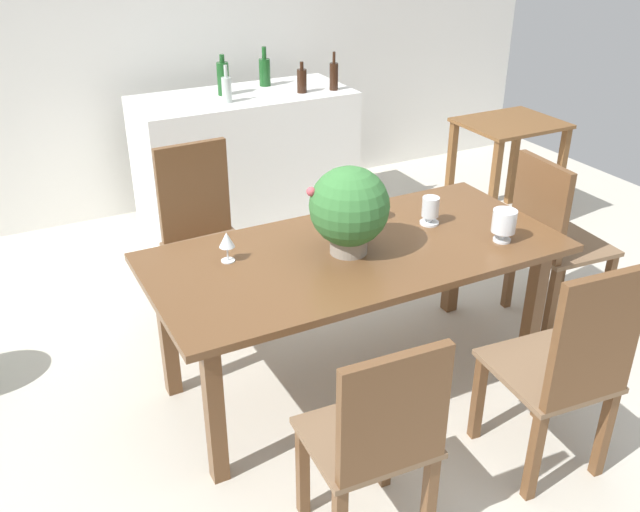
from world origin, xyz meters
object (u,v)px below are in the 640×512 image
crystal_vase_right (504,222)px  wine_bottle_green (265,71)px  chair_far_left (203,228)px  chair_near_left (379,438)px  side_table (508,146)px  chair_near_right (569,365)px  wine_bottle_clear (223,78)px  wine_bottle_tall (302,80)px  wine_bottle_dark (334,76)px  crystal_vase_left (430,209)px  chair_foot_end (551,234)px  wine_glass (227,241)px  kitchen_counter (246,162)px  dining_table (356,266)px  wine_bottle_amber (227,89)px  crystal_vase_center_near (359,201)px  flower_centerpiece (349,208)px

crystal_vase_right → wine_bottle_green: 2.46m
chair_far_left → chair_near_left: (-0.00, -1.89, -0.03)m
crystal_vase_right → side_table: bearing=47.8°
chair_near_right → wine_bottle_clear: (-0.30, 3.05, 0.54)m
wine_bottle_tall → wine_bottle_dark: wine_bottle_dark is taller
crystal_vase_left → wine_bottle_green: 2.14m
chair_foot_end → wine_bottle_tall: wine_bottle_tall is taller
wine_glass → kitchen_counter: bearing=65.9°
dining_table → wine_bottle_tall: 2.05m
chair_near_left → chair_near_right: chair_near_right is taller
crystal_vase_right → wine_bottle_amber: wine_bottle_amber is taller
wine_bottle_green → crystal_vase_center_near: bearing=-99.9°
chair_foot_end → chair_near_left: (-1.71, -0.95, -0.02)m
side_table → crystal_vase_left: bearing=-143.4°
dining_table → flower_centerpiece: size_ratio=4.72×
crystal_vase_left → wine_bottle_tall: size_ratio=0.67×
flower_centerpiece → crystal_vase_left: (0.52, 0.09, -0.14)m
chair_far_left → chair_near_left: 1.89m
chair_near_right → crystal_vase_right: size_ratio=6.47×
dining_table → wine_bottle_dark: wine_bottle_dark is taller
dining_table → wine_bottle_tall: size_ratio=9.18×
crystal_vase_left → wine_glass: size_ratio=1.00×
chair_far_left → chair_near_right: bearing=-67.2°
chair_near_left → crystal_vase_center_near: 1.37m
chair_foot_end → wine_bottle_green: bearing=23.6°
flower_centerpiece → wine_bottle_clear: (0.19, 2.10, 0.13)m
flower_centerpiece → chair_near_right: bearing=-63.0°
crystal_vase_left → wine_bottle_amber: wine_bottle_amber is taller
crystal_vase_left → wine_bottle_tall: 1.84m
dining_table → crystal_vase_left: (0.47, 0.08, 0.17)m
chair_near_left → flower_centerpiece: flower_centerpiece is taller
dining_table → crystal_vase_center_near: size_ratio=9.65×
chair_far_left → chair_near_left: bearing=-91.9°
chair_foot_end → chair_near_left: chair_foot_end is taller
chair_near_right → wine_bottle_amber: wine_bottle_amber is taller
dining_table → wine_bottle_amber: size_ratio=7.97×
wine_bottle_tall → wine_bottle_clear: bearing=159.2°
chair_far_left → crystal_vase_right: chair_far_left is taller
dining_table → wine_bottle_green: (0.49, 2.20, 0.43)m
dining_table → crystal_vase_center_near: bearing=58.4°
crystal_vase_center_near → kitchen_counter: bearing=86.7°
chair_foot_end → chair_near_right: chair_near_right is taller
crystal_vase_left → wine_glass: (-1.05, 0.09, 0.02)m
crystal_vase_left → wine_bottle_green: size_ratio=0.52×
crystal_vase_left → kitchen_counter: bearing=96.2°
wine_bottle_amber → side_table: wine_bottle_amber is taller
chair_near_left → crystal_vase_center_near: crystal_vase_center_near is taller
chair_near_left → wine_bottle_green: size_ratio=3.40×
kitchen_counter → wine_bottle_clear: wine_bottle_clear is taller
flower_centerpiece → crystal_vase_left: flower_centerpiece is taller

